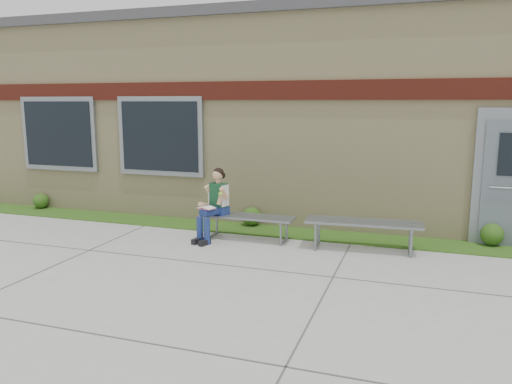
% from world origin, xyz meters
% --- Properties ---
extents(ground, '(80.00, 80.00, 0.00)m').
position_xyz_m(ground, '(0.00, 0.00, 0.00)').
color(ground, '#9E9E99').
rests_on(ground, ground).
extents(grass_strip, '(16.00, 0.80, 0.02)m').
position_xyz_m(grass_strip, '(0.00, 2.60, 0.01)').
color(grass_strip, '#2C5316').
rests_on(grass_strip, ground).
extents(school_building, '(16.20, 6.22, 4.20)m').
position_xyz_m(school_building, '(-0.00, 5.99, 2.10)').
color(school_building, beige).
rests_on(school_building, ground).
extents(bench_left, '(1.66, 0.46, 0.43)m').
position_xyz_m(bench_left, '(-0.77, 1.95, 0.33)').
color(bench_left, slate).
rests_on(bench_left, ground).
extents(bench_right, '(1.89, 0.64, 0.48)m').
position_xyz_m(bench_right, '(1.23, 1.95, 0.37)').
color(bench_right, slate).
rests_on(bench_right, ground).
extents(girl, '(0.50, 0.79, 1.26)m').
position_xyz_m(girl, '(-1.32, 1.76, 0.66)').
color(girl, navy).
rests_on(girl, ground).
extents(shrub_west, '(0.33, 0.33, 0.33)m').
position_xyz_m(shrub_west, '(-6.04, 2.85, 0.19)').
color(shrub_west, '#2C5316').
rests_on(shrub_west, grass_strip).
extents(shrub_mid, '(0.36, 0.36, 0.36)m').
position_xyz_m(shrub_mid, '(-1.01, 2.85, 0.20)').
color(shrub_mid, '#2C5316').
rests_on(shrub_mid, grass_strip).
extents(shrub_east, '(0.37, 0.37, 0.37)m').
position_xyz_m(shrub_east, '(3.26, 2.85, 0.21)').
color(shrub_east, '#2C5316').
rests_on(shrub_east, grass_strip).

